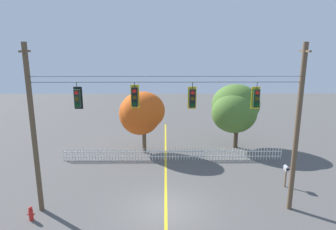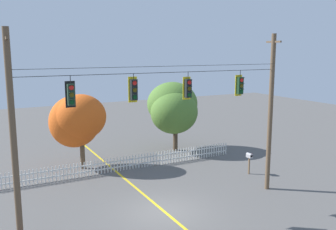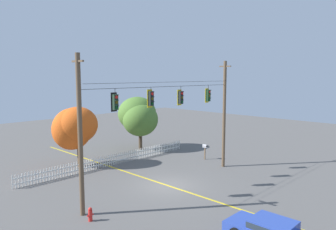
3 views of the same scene
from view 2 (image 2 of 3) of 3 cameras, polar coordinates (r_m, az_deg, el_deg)
name	(u,v)px [view 2 (image 2 of 3)]	position (r m, az deg, el deg)	size (l,w,h in m)	color
ground	(164,211)	(19.59, -0.60, -14.49)	(80.00, 80.00, 0.00)	#565451
lane_centerline_stripe	(164,211)	(19.59, -0.60, -14.48)	(0.16, 36.00, 0.01)	gold
signal_support_span	(164,123)	(18.18, -0.63, -1.21)	(13.92, 1.10, 8.99)	brown
traffic_signal_northbound_primary	(71,94)	(16.43, -14.59, 3.05)	(0.43, 0.38, 1.38)	black
traffic_signal_westbound_side	(134,90)	(17.30, -5.27, 3.87)	(0.43, 0.38, 1.34)	black
traffic_signal_southbound_primary	(188,88)	(18.59, 3.05, 4.10)	(0.43, 0.38, 1.38)	black
traffic_signal_eastbound_side	(240,85)	(20.43, 10.91, 4.45)	(0.43, 0.38, 1.38)	black
white_picket_fence	(124,163)	(25.76, -6.80, -7.34)	(17.14, 0.06, 0.97)	silver
autumn_maple_near_fence	(77,120)	(26.20, -13.65, -0.68)	(3.82, 3.37, 5.16)	brown
autumn_maple_mid	(173,108)	(29.92, 0.80, 1.15)	(4.30, 4.50, 5.56)	#473828
roadside_mailbox	(249,157)	(25.24, 12.31, -6.27)	(0.25, 0.44, 1.42)	brown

